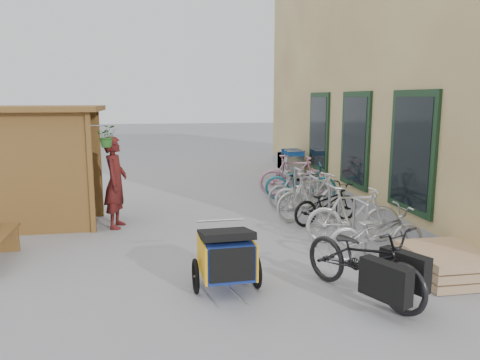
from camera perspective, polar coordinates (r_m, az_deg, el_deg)
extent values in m
plane|color=gray|center=(7.72, -1.77, -9.38)|extent=(80.00, 80.00, 0.00)
cube|color=#D3C079|center=(13.94, 23.42, 13.09)|extent=(6.00, 13.00, 7.00)
cube|color=gray|center=(12.81, 11.35, -1.03)|extent=(0.18, 13.00, 0.30)
cube|color=black|center=(8.97, 20.24, 3.25)|extent=(0.06, 1.50, 2.20)
cube|color=black|center=(8.95, 20.07, 3.24)|extent=(0.02, 1.25, 1.95)
cube|color=black|center=(11.19, 13.85, 4.81)|extent=(0.06, 1.50, 2.20)
cube|color=black|center=(11.18, 13.71, 4.81)|extent=(0.02, 1.25, 1.95)
cube|color=black|center=(13.51, 9.60, 5.81)|extent=(0.06, 1.50, 2.20)
cube|color=black|center=(13.50, 9.48, 5.81)|extent=(0.02, 1.25, 1.95)
cube|color=brown|center=(9.26, -17.73, 0.77)|extent=(0.09, 0.09, 2.30)
cube|color=brown|center=(10.90, -26.23, 1.54)|extent=(0.09, 0.09, 2.30)
cube|color=brown|center=(10.53, -16.79, 1.89)|extent=(0.09, 0.09, 2.30)
cube|color=brown|center=(10.27, -27.06, 1.02)|extent=(0.05, 1.30, 2.30)
cube|color=brown|center=(9.45, -23.11, 0.62)|extent=(1.80, 0.05, 2.30)
cube|color=brown|center=(10.65, -21.62, 1.70)|extent=(1.80, 0.05, 2.30)
cube|color=brown|center=(9.95, -22.79, 8.03)|extent=(2.15, 1.65, 0.10)
cube|color=brown|center=(10.13, -23.33, -0.24)|extent=(1.30, 1.15, 0.04)
cube|color=brown|center=(10.05, -23.57, 3.12)|extent=(1.30, 1.15, 0.04)
cylinder|color=#A5A8AD|center=(9.14, -16.91, 6.38)|extent=(0.36, 0.02, 0.02)
imported|color=#255B1F|center=(9.13, -15.91, 5.17)|extent=(0.38, 0.33, 0.42)
cylinder|color=#A5A8AD|center=(8.00, 15.10, -5.87)|extent=(0.05, 0.05, 0.84)
cylinder|color=#A5A8AD|center=(8.44, 13.68, -4.98)|extent=(0.05, 0.05, 0.84)
cylinder|color=#A5A8AD|center=(8.12, 14.50, -2.55)|extent=(0.05, 0.50, 0.05)
cylinder|color=#A5A8AD|center=(9.06, 11.92, -3.87)|extent=(0.05, 0.05, 0.84)
cylinder|color=#A5A8AD|center=(9.51, 10.81, -3.17)|extent=(0.05, 0.05, 0.84)
cylinder|color=#A5A8AD|center=(9.20, 11.44, -0.97)|extent=(0.05, 0.50, 0.05)
cylinder|color=#A5A8AD|center=(10.16, 9.43, -2.29)|extent=(0.05, 0.05, 0.84)
cylinder|color=#A5A8AD|center=(10.62, 8.54, -1.73)|extent=(0.05, 0.05, 0.84)
cylinder|color=#A5A8AD|center=(10.31, 9.04, 0.28)|extent=(0.05, 0.50, 0.05)
cylinder|color=#A5A8AD|center=(11.27, 7.43, -1.01)|extent=(0.05, 0.05, 0.84)
cylinder|color=#A5A8AD|center=(11.74, 6.71, -0.55)|extent=(0.05, 0.05, 0.84)
cylinder|color=#A5A8AD|center=(11.43, 7.10, 1.29)|extent=(0.05, 0.50, 0.05)
cylinder|color=#A5A8AD|center=(12.40, 5.79, 0.03)|extent=(0.05, 0.05, 0.84)
cylinder|color=#A5A8AD|center=(12.88, 5.19, 0.41)|extent=(0.05, 0.05, 0.84)
cylinder|color=#A5A8AD|center=(12.57, 5.52, 2.11)|extent=(0.05, 0.50, 0.05)
cube|color=tan|center=(7.49, 23.69, -10.31)|extent=(1.00, 1.20, 0.12)
cube|color=tan|center=(7.44, 23.77, -9.29)|extent=(1.00, 1.20, 0.12)
cube|color=tan|center=(7.40, 23.85, -8.27)|extent=(1.00, 1.20, 0.12)
cube|color=brown|center=(8.83, -26.66, -6.53)|extent=(0.42, 0.08, 0.42)
cube|color=silver|center=(14.48, 6.34, 2.10)|extent=(0.53, 0.82, 0.50)
cube|color=#1950A5|center=(14.04, 6.83, 3.23)|extent=(0.53, 0.04, 0.17)
cylinder|color=silver|center=(14.00, 6.87, 3.49)|extent=(0.56, 0.03, 0.03)
cylinder|color=black|center=(14.18, 5.85, -0.19)|extent=(0.04, 0.12, 0.12)
cube|color=silver|center=(14.80, 5.97, 2.27)|extent=(0.53, 0.82, 0.50)
cube|color=#1950A5|center=(14.36, 6.45, 3.39)|extent=(0.53, 0.04, 0.17)
cylinder|color=silver|center=(14.32, 6.49, 3.64)|extent=(0.56, 0.03, 0.03)
cylinder|color=black|center=(14.50, 5.49, 0.04)|extent=(0.04, 0.12, 0.12)
cube|color=silver|center=(15.12, 5.63, 2.45)|extent=(0.53, 0.82, 0.50)
cube|color=#1950A5|center=(14.68, 6.08, 3.54)|extent=(0.53, 0.04, 0.17)
cylinder|color=silver|center=(14.65, 6.12, 3.79)|extent=(0.56, 0.03, 0.03)
cylinder|color=black|center=(14.82, 5.15, 0.26)|extent=(0.04, 0.12, 0.12)
cube|color=navy|center=(6.35, -1.67, -9.26)|extent=(0.65, 0.84, 0.48)
cube|color=#F2AA1C|center=(6.30, -4.65, -9.45)|extent=(0.06, 0.82, 0.48)
cube|color=#F2AA1C|center=(6.41, 1.25, -9.06)|extent=(0.06, 0.82, 0.48)
cube|color=black|center=(5.94, -0.90, -10.33)|extent=(0.58, 0.05, 0.44)
cube|color=black|center=(6.30, -1.77, -6.64)|extent=(0.71, 0.81, 0.23)
torus|color=black|center=(6.37, -5.44, -11.60)|extent=(0.08, 0.48, 0.47)
torus|color=black|center=(6.52, 2.02, -11.07)|extent=(0.08, 0.48, 0.47)
cylinder|color=#B7B7BC|center=(5.80, -0.35, -13.81)|extent=(0.06, 0.70, 0.03)
cylinder|color=#B7B7BC|center=(6.66, -2.41, -4.93)|extent=(0.66, 0.06, 0.03)
imported|color=black|center=(6.32, 14.75, -9.33)|extent=(1.43, 2.03, 1.01)
cube|color=black|center=(5.83, 17.30, -11.69)|extent=(0.44, 0.66, 0.45)
cube|color=black|center=(6.27, 19.41, -10.27)|extent=(0.44, 0.66, 0.45)
cube|color=orange|center=(6.03, 18.42, -10.51)|extent=(0.19, 0.21, 0.12)
imported|color=maroon|center=(9.54, -14.94, -0.29)|extent=(0.54, 0.73, 1.82)
imported|color=#AAABAF|center=(7.84, 16.31, -6.14)|extent=(1.69, 0.68, 0.87)
imported|color=beige|center=(8.56, 13.62, -4.14)|extent=(1.74, 0.66, 1.02)
imported|color=black|center=(9.76, 10.47, -2.84)|extent=(1.69, 1.04, 0.84)
imported|color=beige|center=(9.92, 8.83, -1.98)|extent=(1.80, 0.90, 1.04)
imported|color=beige|center=(10.75, 8.44, -1.62)|extent=(1.65, 0.84, 0.82)
imported|color=#AAABAF|center=(11.01, 7.11, -1.11)|extent=(1.53, 0.57, 0.90)
imported|color=#1C6573|center=(11.89, 7.39, -0.19)|extent=(1.89, 1.06, 0.94)
imported|color=pink|center=(12.33, 6.57, 0.55)|extent=(1.87, 0.80, 1.09)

